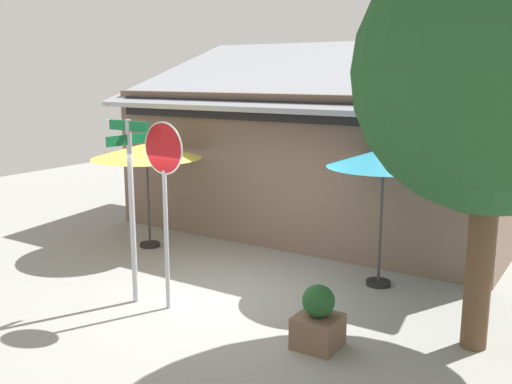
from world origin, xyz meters
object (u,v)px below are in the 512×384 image
Objects in this scene: patio_umbrella_teal_center at (384,160)px; sidewalk_planter at (318,320)px; patio_umbrella_mustard_left at (146,152)px; shade_tree at (512,80)px; street_sign_post at (131,192)px; stop_sign at (164,179)px.

patio_umbrella_teal_center is 3.35m from sidewalk_planter.
patio_umbrella_mustard_left is 7.63m from shade_tree.
patio_umbrella_teal_center reaches higher than patio_umbrella_mustard_left.
sidewalk_planter is (5.31, -2.28, -1.73)m from patio_umbrella_mustard_left.
patio_umbrella_teal_center is at bearing 43.13° from street_sign_post.
shade_tree is (7.37, -1.19, 1.56)m from patio_umbrella_mustard_left.
street_sign_post is 3.18m from patio_umbrella_mustard_left.
stop_sign is 1.19× the size of patio_umbrella_teal_center.
stop_sign reaches higher than patio_umbrella_mustard_left.
shade_tree is at bearing 13.44° from street_sign_post.
shade_tree reaches higher than patio_umbrella_teal_center.
shade_tree is at bearing -36.75° from patio_umbrella_teal_center.
street_sign_post is 5.82m from shade_tree.
stop_sign is 3.19m from sidewalk_planter.
sidewalk_planter is at bearing -86.45° from patio_umbrella_teal_center.
patio_umbrella_mustard_left is at bearing 170.86° from shade_tree.
stop_sign is at bearing -42.03° from patio_umbrella_mustard_left.
stop_sign is at bearing -165.75° from shade_tree.
stop_sign is at bearing -177.65° from sidewalk_planter.
stop_sign is 3.35× the size of sidewalk_planter.
patio_umbrella_teal_center is at bearing 93.55° from sidewalk_planter.
stop_sign reaches higher than patio_umbrella_teal_center.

